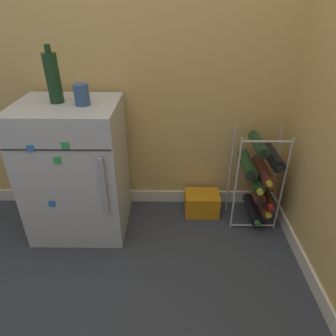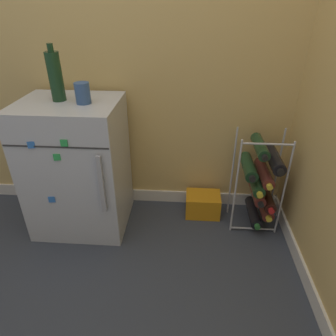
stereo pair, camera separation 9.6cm
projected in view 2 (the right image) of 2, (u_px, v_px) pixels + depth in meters
name	position (u px, v px, depth m)	size (l,w,h in m)	color
ground_plane	(117.00, 274.00, 1.66)	(14.00, 14.00, 0.00)	#333842
wall_back	(127.00, 16.00, 1.68)	(7.04, 0.07, 2.50)	tan
mini_fridge	(78.00, 167.00, 1.86)	(0.57, 0.50, 0.83)	#B7BABF
wine_rack	(260.00, 182.00, 1.88)	(0.30, 0.33, 0.65)	#B2B2B7
soda_box	(203.00, 204.00, 2.09)	(0.23, 0.17, 0.16)	orange
fridge_top_cup	(83.00, 93.00, 1.60)	(0.08, 0.08, 0.11)	#335184
fridge_top_bottle	(55.00, 76.00, 1.60)	(0.07, 0.07, 0.30)	#19381E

